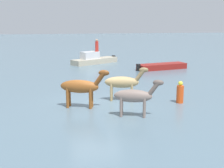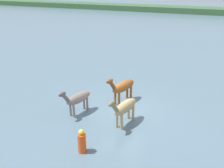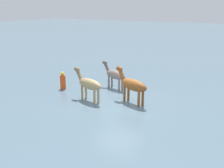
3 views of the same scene
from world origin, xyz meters
TOP-DOWN VIEW (x-y plane):
  - ground_plane at (0.00, 0.00)m, footprint 155.21×155.21m
  - horse_dun_straggler at (-0.33, 0.72)m, footprint 1.19×2.40m
  - horse_mid_herd at (0.61, -1.55)m, footprint 0.95×2.30m
  - horse_rear_stallion at (-2.15, -1.48)m, footprint 1.00×2.15m
  - buoy_channel_marker at (-0.34, -4.33)m, footprint 0.36×0.36m

SIDE VIEW (x-z plane):
  - ground_plane at x=0.00m, z-range 0.00..0.00m
  - buoy_channel_marker at x=-0.34m, z-range -0.06..1.08m
  - horse_rear_stallion at x=-2.15m, z-range 0.09..1.77m
  - horse_mid_herd at x=0.61m, z-range 0.09..1.88m
  - horse_dun_straggler at x=-0.33m, z-range 0.10..1.98m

